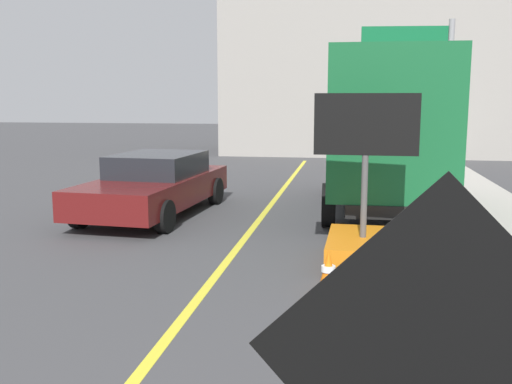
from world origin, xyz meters
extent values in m
cube|color=yellow|center=(0.00, 6.00, 0.00)|extent=(0.14, 36.00, 0.01)
cube|color=orange|center=(2.33, 1.80, 1.52)|extent=(1.54, 0.28, 1.56)
cube|color=black|center=(2.32, 1.78, 1.52)|extent=(1.61, 0.28, 1.63)
cube|color=black|center=(2.33, 1.82, 1.52)|extent=(0.28, 0.05, 0.52)
cube|color=orange|center=(2.17, 8.52, 0.23)|extent=(1.14, 1.83, 0.45)
cylinder|color=#4C4C4C|center=(2.17, 8.52, 1.10)|extent=(0.10, 0.10, 1.30)
cube|color=black|center=(2.17, 8.52, 2.23)|extent=(1.60, 0.12, 0.95)
sphere|color=yellow|center=(2.72, 8.55, 2.23)|extent=(0.09, 0.09, 0.09)
sphere|color=yellow|center=(2.42, 8.56, 2.23)|extent=(0.09, 0.09, 0.09)
sphere|color=yellow|center=(2.12, 8.57, 2.23)|extent=(0.09, 0.09, 0.09)
sphere|color=yellow|center=(1.82, 8.57, 2.23)|extent=(0.09, 0.09, 0.09)
sphere|color=yellow|center=(1.65, 8.58, 2.41)|extent=(0.09, 0.09, 0.09)
sphere|color=yellow|center=(1.65, 8.58, 2.04)|extent=(0.09, 0.09, 0.09)
cube|color=black|center=(2.63, 13.32, 0.57)|extent=(1.87, 6.87, 0.25)
cube|color=silver|center=(2.57, 15.77, 1.65)|extent=(2.48, 1.97, 1.90)
cube|color=#14592D|center=(2.66, 12.27, 2.15)|extent=(2.55, 4.70, 2.90)
cylinder|color=black|center=(1.41, 15.60, 0.45)|extent=(0.30, 0.91, 0.90)
cylinder|color=black|center=(3.74, 15.66, 0.45)|extent=(0.30, 0.91, 0.90)
cylinder|color=black|center=(1.52, 11.24, 0.45)|extent=(0.30, 0.91, 0.90)
cylinder|color=black|center=(3.85, 11.30, 0.45)|extent=(0.30, 0.91, 0.90)
cube|color=#591414|center=(-2.45, 11.81, 0.58)|extent=(2.33, 5.10, 0.60)
cube|color=black|center=(-2.43, 12.06, 1.13)|extent=(1.89, 2.36, 0.50)
cylinder|color=black|center=(-1.64, 10.10, 0.33)|extent=(0.27, 0.67, 0.66)
cylinder|color=black|center=(-3.51, 10.25, 0.33)|extent=(0.27, 0.67, 0.66)
cylinder|color=black|center=(-1.39, 13.37, 0.33)|extent=(0.27, 0.67, 0.66)
cylinder|color=black|center=(-3.26, 13.51, 0.33)|extent=(0.27, 0.67, 0.66)
cylinder|color=gray|center=(4.85, 18.12, 2.50)|extent=(0.18, 0.18, 5.00)
cube|color=#0F6033|center=(3.45, 17.98, 4.15)|extent=(2.59, 0.31, 1.30)
cube|color=white|center=(3.45, 18.02, 4.15)|extent=(1.81, 0.18, 0.18)
cube|color=gray|center=(3.66, 28.72, 3.57)|extent=(15.58, 6.71, 7.14)
cone|color=orange|center=(1.83, 3.99, 0.39)|extent=(0.28, 0.28, 0.72)
cylinder|color=white|center=(1.83, 3.99, 0.43)|extent=(0.19, 0.19, 0.08)
cube|color=black|center=(1.69, 6.99, 0.01)|extent=(0.36, 0.36, 0.03)
cone|color=orange|center=(1.69, 6.99, 0.33)|extent=(0.28, 0.28, 0.60)
cylinder|color=white|center=(1.69, 6.99, 0.36)|extent=(0.19, 0.19, 0.08)
camera|label=1|loc=(1.95, -0.51, 2.61)|focal=40.31mm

